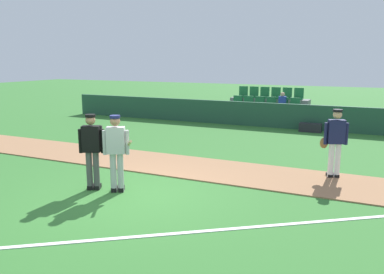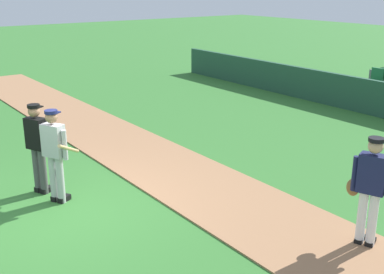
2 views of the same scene
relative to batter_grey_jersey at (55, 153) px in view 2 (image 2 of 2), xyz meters
The scene contains 5 objects.
ground_plane 1.06m from the batter_grey_jersey, ahead, with size 80.00×80.00×0.00m, color #33702D.
infield_dirt_path 2.78m from the batter_grey_jersey, 80.52° to the left, with size 28.00×2.15×0.03m, color #9E704C.
batter_grey_jersey is the anchor object (origin of this frame).
umpire_home_plate 0.62m from the batter_grey_jersey, behind, with size 0.55×0.43×1.76m.
runner_navy_jersey 5.38m from the batter_grey_jersey, 36.53° to the left, with size 0.66×0.40×1.76m.
Camera 2 is at (7.72, -2.87, 3.90)m, focal length 45.57 mm.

